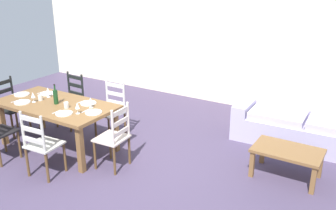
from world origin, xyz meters
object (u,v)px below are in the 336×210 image
Objects in this scene: dining_table at (56,109)px; couch at (307,127)px; dining_chair_near_right at (41,144)px; coffee_table at (287,154)px; dining_chair_far_left at (72,100)px; wine_glass_near_right at (77,106)px; wine_glass_far_left at (48,91)px; wine_glass_near_left at (33,95)px; dining_chair_head_west at (10,106)px; dining_chair_head_east at (114,137)px; wine_bottle at (56,97)px; wine_glass_far_right at (91,101)px; coffee_cup_secondary at (40,98)px; dining_chair_far_right at (112,110)px; coffee_cup_primary at (66,105)px.

couch is (3.33, 2.19, -0.37)m from dining_table.
dining_chair_near_right reaches higher than coffee_table.
wine_glass_near_right is (1.07, -0.91, 0.38)m from dining_chair_far_left.
dining_chair_far_left is at bearing -176.92° from coffee_table.
wine_glass_far_left is (0.15, -0.62, 0.38)m from dining_chair_far_left.
wine_glass_near_right is (0.93, 0.00, 0.00)m from wine_glass_near_left.
dining_chair_head_west is 1.00× the size of dining_chair_head_east.
coffee_table is (4.47, 0.98, -0.12)m from dining_chair_head_west.
wine_glass_near_right is 0.18× the size of coffee_table.
wine_bottle reaches higher than dining_table.
wine_glass_near_left is at bearing -91.51° from wine_glass_far_left.
dining_chair_near_right is 3.04× the size of wine_bottle.
couch is at bearing 20.51° from dining_chair_far_left.
dining_chair_far_left reaches higher than wine_glass_near_left.
dining_chair_far_left reaches higher than wine_glass_far_right.
wine_glass_near_right reaches higher than coffee_table.
wine_glass_near_left is 1.79× the size of coffee_cup_secondary.
dining_chair_head_west is at bearing 178.30° from coffee_cup_secondary.
dining_chair_far_right is 0.42× the size of couch.
wine_bottle is (-0.43, -0.78, 0.39)m from dining_chair_far_right.
couch is (3.03, 2.25, -0.50)m from coffee_cup_primary.
dining_chair_far_right is 10.67× the size of coffee_cup_secondary.
couch is (3.30, 2.20, -0.58)m from wine_bottle.
dining_chair_near_right is 1.00× the size of dining_chair_head_east.
dining_chair_far_right is 3.21m from couch.
dining_chair_near_right is at bearing -23.98° from dining_chair_head_west.
dining_chair_near_right reaches higher than coffee_cup_primary.
dining_chair_far_left is 1.00× the size of dining_chair_head_west.
dining_chair_far_right is 0.75m from wine_glass_far_right.
dining_chair_far_left reaches higher than coffee_cup_secondary.
wine_glass_near_right is (1.75, -0.13, 0.38)m from dining_chair_head_west.
dining_table is 11.80× the size of wine_glass_near_left.
wine_glass_near_right is 1.00× the size of wine_glass_far_right.
dining_chair_far_left and dining_chair_far_right have the same top height.
dining_table is 1.98× the size of dining_chair_far_left.
wine_glass_near_left and wine_glass_far_left have the same top height.
wine_glass_far_right is (0.93, 0.28, 0.00)m from wine_glass_near_left.
wine_bottle is at bearing -24.31° from wine_glass_far_left.
dining_chair_far_left and dining_chair_head_east have the same top height.
wine_bottle is at bearing 2.96° from coffee_cup_secondary.
wine_bottle is 0.34m from coffee_cup_secondary.
dining_chair_far_left is at bearing 48.66° from dining_chair_head_west.
dining_chair_near_right is at bearing -75.08° from coffee_cup_primary.
wine_glass_far_left reaches higher than coffee_table.
coffee_cup_primary is at bearing -2.18° from dining_chair_head_west.
dining_chair_far_right is 1.06m from wine_glass_far_left.
dining_chair_head_west is (-1.62, 0.72, 0.00)m from dining_chair_near_right.
dining_table is 0.91m from dining_chair_far_right.
coffee_table is (2.72, 0.83, -0.51)m from wine_glass_far_right.
wine_glass_far_left is (-1.49, 0.18, 0.38)m from dining_chair_head_east.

